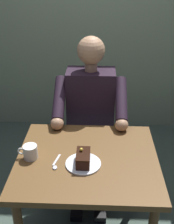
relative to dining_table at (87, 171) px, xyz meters
The scene contains 7 objects.
dining_table is the anchor object (origin of this frame).
chair 0.72m from the dining_table, 90.00° to the right, with size 0.42×0.42×0.91m.
seated_person 0.54m from the dining_table, 90.00° to the right, with size 0.53×0.58×1.28m.
dessert_plate 0.13m from the dining_table, 73.27° to the left, with size 0.20×0.20×0.01m, color white.
cake_slice 0.16m from the dining_table, 73.12° to the left, with size 0.08×0.14×0.09m.
coffee_cup 0.36m from the dining_table, ahead, with size 0.12×0.08×0.08m.
dessert_spoon 0.22m from the dining_table, 23.36° to the left, with size 0.04×0.14×0.01m.
Camera 1 is at (-0.06, 1.37, 1.74)m, focal length 45.85 mm.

